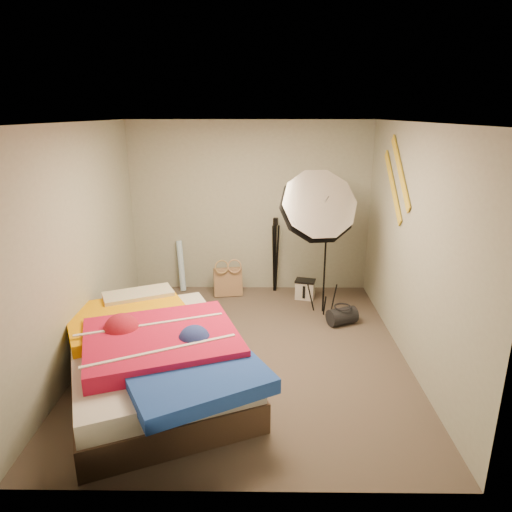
{
  "coord_description": "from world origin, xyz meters",
  "views": [
    {
      "loc": [
        0.16,
        -4.6,
        2.59
      ],
      "look_at": [
        0.1,
        0.6,
        0.95
      ],
      "focal_mm": 32.0,
      "sensor_mm": 36.0,
      "label": 1
    }
  ],
  "objects_px": {
    "wrapping_roll": "(181,266)",
    "photo_umbrella": "(317,208)",
    "camera_case": "(305,290)",
    "camera_tripod": "(275,250)",
    "tote_bag": "(228,282)",
    "duffel_bag": "(342,316)",
    "bed": "(155,356)"
  },
  "relations": [
    {
      "from": "camera_case",
      "to": "photo_umbrella",
      "type": "xyz_separation_m",
      "value": [
        0.05,
        -0.59,
        1.33
      ]
    },
    {
      "from": "wrapping_roll",
      "to": "bed",
      "type": "bearing_deg",
      "value": -86.14
    },
    {
      "from": "camera_case",
      "to": "photo_umbrella",
      "type": "bearing_deg",
      "value": -70.22
    },
    {
      "from": "tote_bag",
      "to": "camera_tripod",
      "type": "bearing_deg",
      "value": 5.22
    },
    {
      "from": "camera_case",
      "to": "bed",
      "type": "distance_m",
      "value": 2.8
    },
    {
      "from": "camera_tripod",
      "to": "tote_bag",
      "type": "bearing_deg",
      "value": -164.94
    },
    {
      "from": "wrapping_roll",
      "to": "photo_umbrella",
      "type": "xyz_separation_m",
      "value": [
        1.9,
        -0.92,
        1.08
      ]
    },
    {
      "from": "camera_case",
      "to": "camera_tripod",
      "type": "xyz_separation_m",
      "value": [
        -0.43,
        0.3,
        0.52
      ]
    },
    {
      "from": "camera_case",
      "to": "photo_umbrella",
      "type": "height_order",
      "value": "photo_umbrella"
    },
    {
      "from": "duffel_bag",
      "to": "wrapping_roll",
      "type": "bearing_deg",
      "value": 128.84
    },
    {
      "from": "duffel_bag",
      "to": "photo_umbrella",
      "type": "height_order",
      "value": "photo_umbrella"
    },
    {
      "from": "duffel_bag",
      "to": "tote_bag",
      "type": "bearing_deg",
      "value": 124.34
    },
    {
      "from": "bed",
      "to": "camera_tripod",
      "type": "distance_m",
      "value": 2.85
    },
    {
      "from": "tote_bag",
      "to": "camera_tripod",
      "type": "xyz_separation_m",
      "value": [
        0.7,
        0.19,
        0.44
      ]
    },
    {
      "from": "duffel_bag",
      "to": "camera_tripod",
      "type": "bearing_deg",
      "value": 102.31
    },
    {
      "from": "camera_case",
      "to": "duffel_bag",
      "type": "bearing_deg",
      "value": -50.31
    },
    {
      "from": "camera_case",
      "to": "duffel_bag",
      "type": "height_order",
      "value": "camera_case"
    },
    {
      "from": "bed",
      "to": "camera_tripod",
      "type": "relative_size",
      "value": 2.32
    },
    {
      "from": "tote_bag",
      "to": "camera_tripod",
      "type": "relative_size",
      "value": 0.37
    },
    {
      "from": "camera_tripod",
      "to": "camera_case",
      "type": "bearing_deg",
      "value": -34.93
    },
    {
      "from": "camera_case",
      "to": "camera_tripod",
      "type": "relative_size",
      "value": 0.23
    },
    {
      "from": "camera_case",
      "to": "tote_bag",
      "type": "bearing_deg",
      "value": -171.12
    },
    {
      "from": "tote_bag",
      "to": "camera_case",
      "type": "bearing_deg",
      "value": -15.53
    },
    {
      "from": "camera_case",
      "to": "bed",
      "type": "relative_size",
      "value": 0.1
    },
    {
      "from": "tote_bag",
      "to": "photo_umbrella",
      "type": "distance_m",
      "value": 1.86
    },
    {
      "from": "wrapping_roll",
      "to": "tote_bag",
      "type": "bearing_deg",
      "value": -16.87
    },
    {
      "from": "photo_umbrella",
      "to": "camera_tripod",
      "type": "distance_m",
      "value": 1.3
    },
    {
      "from": "camera_tripod",
      "to": "photo_umbrella",
      "type": "bearing_deg",
      "value": -61.56
    },
    {
      "from": "camera_case",
      "to": "duffel_bag",
      "type": "distance_m",
      "value": 0.94
    },
    {
      "from": "wrapping_roll",
      "to": "photo_umbrella",
      "type": "height_order",
      "value": "photo_umbrella"
    },
    {
      "from": "tote_bag",
      "to": "wrapping_roll",
      "type": "height_order",
      "value": "wrapping_roll"
    },
    {
      "from": "bed",
      "to": "tote_bag",
      "type": "bearing_deg",
      "value": 76.91
    }
  ]
}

